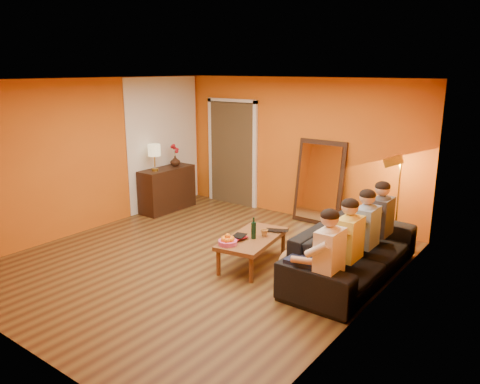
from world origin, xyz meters
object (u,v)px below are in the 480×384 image
Objects in this scene: sofa at (353,252)px; dog at (291,261)px; person_far_left at (329,260)px; laptop at (276,232)px; table_lamp at (154,158)px; sideboard at (167,189)px; wine_bottle at (254,228)px; coffee_table at (253,250)px; person_mid_right at (366,234)px; person_mid_left at (349,246)px; vase at (175,161)px; person_far_right at (381,223)px; tumbler at (264,233)px; mirror_frame at (319,182)px; floor_lamp at (398,204)px.

sofa is 4.07× the size of dog.
laptop is (-1.27, 0.87, -0.18)m from person_far_left.
sofa is (4.24, -0.41, -0.75)m from table_lamp.
sideboard is 3.22m from wine_bottle.
coffee_table is 1.00× the size of person_mid_right.
wine_bottle is (-0.70, 0.15, 0.27)m from dog.
sofa is 7.95× the size of wine_bottle.
vase is at bearing 162.07° from person_mid_left.
table_lamp reaches higher than person_far_right.
tumbler is 0.24m from laptop.
table_lamp is 3.20m from tumbler.
mirror_frame reaches higher than person_mid_right.
laptop is (-1.27, -0.23, -0.18)m from person_mid_right.
wine_bottle is at bearing -112.38° from tumbler.
person_mid_left reaches higher than dog.
person_far_left is 1.00× the size of person_far_right.
sideboard is at bearing 158.58° from person_far_left.
person_far_left is at bearing -24.20° from vase.
sofa is at bearing 16.57° from tumbler.
floor_lamp is 1.18× the size of person_mid_right.
sofa is (4.24, -0.71, -0.07)m from sideboard.
person_mid_right is (4.37, -0.31, -0.49)m from table_lamp.
coffee_table is 1.59m from person_far_left.
coffee_table is 5.89× the size of vase.
floor_lamp reaches higher than wine_bottle.
mirror_frame is 2.92m from vase.
sideboard is 4.42m from person_mid_right.
mirror_frame is at bearing 94.46° from wine_bottle.
tumbler is (-1.33, 0.09, -0.14)m from person_mid_left.
person_far_left is 3.70× the size of laptop.
vase is at bearing 136.69° from laptop.
coffee_table is at bearing 109.87° from sofa.
sofa is 1.41m from coffee_table.
table_lamp is 0.42× the size of coffee_table.
dog is 0.50× the size of person_far_right.
person_mid_right is at bearing -11.19° from vase.
vase is at bearing 155.80° from person_far_left.
floor_lamp is 1.18× the size of person_far_right.
person_mid_left is 1.32m from laptop.
coffee_table is at bearing -141.15° from laptop.
sideboard is at bearing 179.16° from person_far_right.
person_far_left reaches higher than wine_bottle.
person_mid_left is 3.70× the size of laptop.
floor_lamp is at bearing 53.64° from tumbler.
person_mid_right is 1.30m from laptop.
sideboard is 4.30m from sofa.
coffee_table is at bearing -135.00° from tumbler.
sideboard is 1.95× the size of dog.
floor_lamp is 4.36× the size of laptop.
person_far_left reaches higher than vase.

